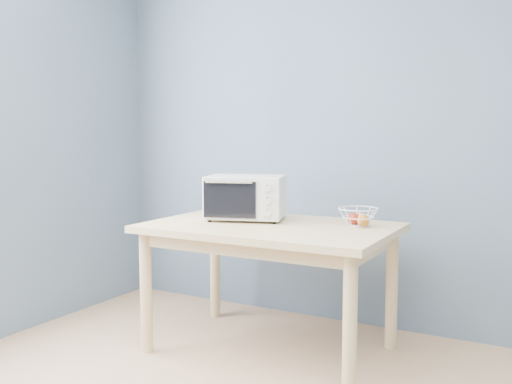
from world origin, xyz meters
The scene contains 4 objects.
room centered at (0.00, 0.00, 1.30)m, with size 4.01×4.51×2.61m.
dining_table centered at (-0.44, 1.54, 0.65)m, with size 1.40×0.90×0.75m.
toaster_oven centered at (-0.67, 1.62, 0.89)m, with size 0.53×0.45×0.27m.
fruit_basket centered at (0.03, 1.72, 0.80)m, with size 0.30×0.30×0.10m.
Camera 1 is at (1.05, -1.36, 1.27)m, focal length 40.00 mm.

